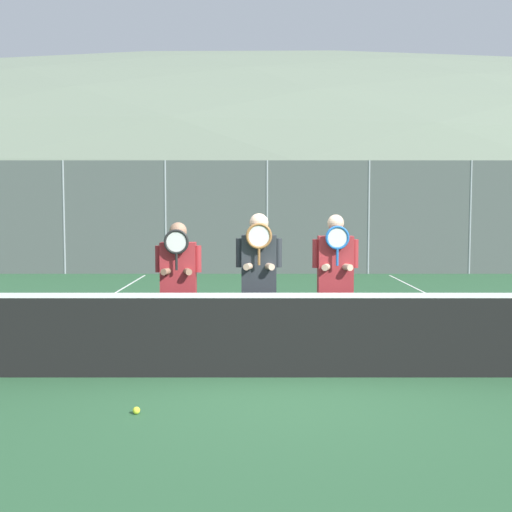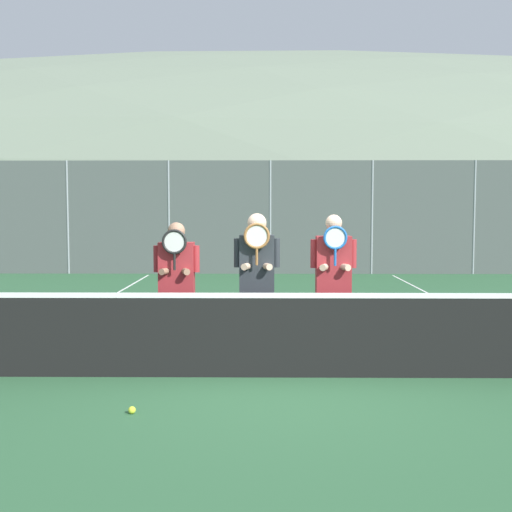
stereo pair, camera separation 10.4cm
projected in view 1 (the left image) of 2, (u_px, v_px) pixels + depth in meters
ground_plane at (283, 377)px, 7.12m from camera, size 120.00×120.00×0.00m
hill_distant at (258, 230)px, 58.37m from camera, size 135.78×75.44×26.40m
clubhouse_building at (252, 208)px, 25.49m from camera, size 13.67×5.50×3.76m
fence_back at (265, 217)px, 18.43m from camera, size 17.61×0.06×3.26m
tennis_net at (283, 334)px, 7.09m from camera, size 9.31×0.09×1.05m
court_line_left_sideline at (55, 327)px, 10.11m from camera, size 0.05×16.00×0.01m
court_line_right_sideline at (493, 327)px, 10.12m from camera, size 0.05×16.00×0.01m
player_leftmost at (177, 281)px, 7.68m from camera, size 0.55×0.34×1.71m
player_center_left at (257, 276)px, 7.56m from camera, size 0.54×0.34×1.82m
player_center_right at (334, 278)px, 7.59m from camera, size 0.54×0.34×1.80m
car_far_left at (136, 240)px, 20.84m from camera, size 4.33×1.97×1.65m
car_left_of_center at (292, 238)px, 20.92m from camera, size 4.65×2.06×1.81m
car_center at (446, 237)px, 21.07m from camera, size 4.34×2.01×1.89m
tennis_ball_on_court at (135, 411)px, 5.84m from camera, size 0.07×0.07×0.07m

